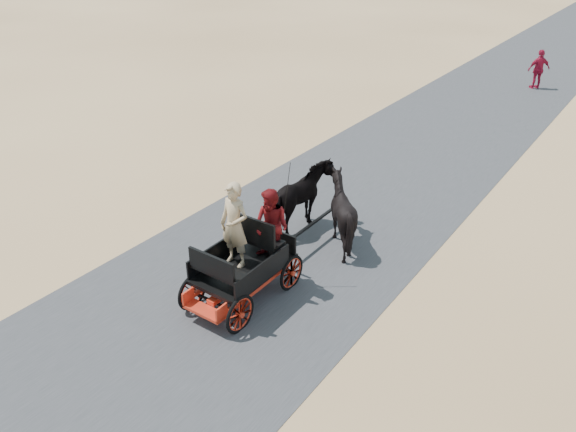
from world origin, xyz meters
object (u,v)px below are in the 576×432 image
Objects in this scene: carriage at (243,282)px; pedestrian at (539,69)px; horse_right at (341,212)px; horse_left at (303,200)px.

pedestrian is at bearing 87.49° from carriage.
carriage is at bearing 79.61° from horse_right.
pedestrian is at bearing -94.83° from horse_left.
pedestrian is (0.87, 19.79, 0.50)m from carriage.
carriage is at bearing 43.96° from pedestrian.
horse_right is 0.98× the size of pedestrian.
horse_left is at bearing 0.00° from horse_right.
horse_right reaches higher than carriage.
pedestrian is (1.42, 16.79, 0.02)m from horse_left.
carriage is 19.82m from pedestrian.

